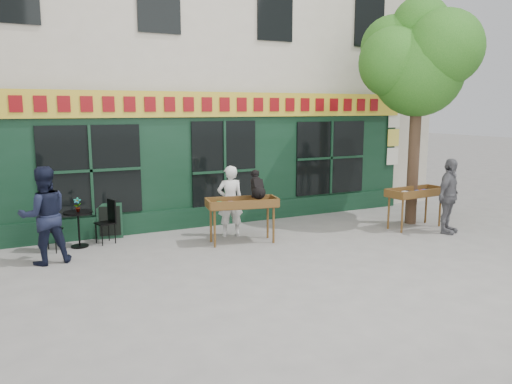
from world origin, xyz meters
The scene contains 14 objects.
ground centered at (0.00, 0.00, 0.00)m, with size 80.00×80.00×0.00m, color slate.
building centered at (0.00, 5.97, 4.97)m, with size 14.00×7.26×10.00m.
street_tree centered at (4.34, 0.36, 4.11)m, with size 3.05×2.90×5.60m.
book_cart_center centered at (-0.35, 0.52, 0.82)m, with size 1.59×0.89×0.99m.
dog centered at (0.00, 0.47, 1.29)m, with size 0.34×0.60×0.60m, color black, non-canonical shape.
woman centered at (-0.35, 1.17, 0.82)m, with size 0.59×0.39×1.63m, color white.
book_cart_right centered at (4.03, -0.11, 0.82)m, with size 1.54×0.71×0.99m.
man_right centered at (4.33, -0.86, 0.88)m, with size 1.03×0.43×1.77m, color #5A5A60.
bistro_table centered at (-3.59, 1.73, 0.54)m, with size 0.60×0.60×0.76m.
bistro_chair_left centered at (-4.22, 1.68, 0.56)m, with size 0.49×0.49×0.95m.
bistro_chair_right centered at (-2.96, 1.81, 0.56)m, with size 0.45×0.45×0.95m.
potted_plant centered at (-3.59, 1.73, 0.92)m, with size 0.16×0.11×0.30m, color gray.
man_left centered at (-4.29, 0.83, 0.93)m, with size 0.90×0.70×1.85m, color black.
chalkboard centered at (-2.87, 2.19, 0.40)m, with size 0.58×0.28×0.79m.
Camera 1 is at (-4.80, -9.11, 2.92)m, focal length 35.00 mm.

